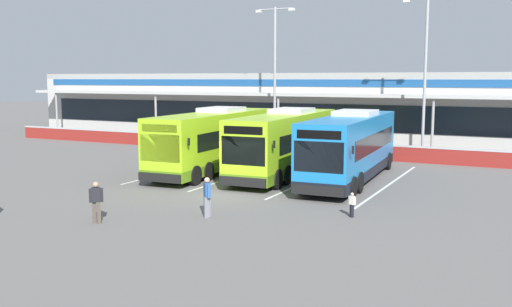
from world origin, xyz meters
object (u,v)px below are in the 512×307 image
(coach_bus_left_centre, at_px, (286,143))
(pedestrian_child, at_px, (352,204))
(pedestrian_in_dark_coat, at_px, (96,201))
(coach_bus_leftmost, at_px, (215,141))
(pedestrian_near_bin, at_px, (207,196))
(coach_bus_centre, at_px, (351,148))
(lamp_post_centre, at_px, (425,67))
(lamp_post_west, at_px, (275,69))

(coach_bus_left_centre, relative_size, pedestrian_child, 12.22)
(pedestrian_child, bearing_deg, pedestrian_in_dark_coat, -147.93)
(coach_bus_leftmost, height_order, pedestrian_near_bin, coach_bus_leftmost)
(coach_bus_centre, height_order, pedestrian_in_dark_coat, coach_bus_centre)
(pedestrian_child, height_order, lamp_post_centre, lamp_post_centre)
(pedestrian_child, relative_size, pedestrian_near_bin, 0.62)
(pedestrian_near_bin, distance_m, lamp_post_centre, 22.05)
(coach_bus_leftmost, xyz_separation_m, pedestrian_near_bin, (5.65, -10.14, -0.91))
(pedestrian_child, bearing_deg, lamp_post_centre, 91.87)
(lamp_post_centre, bearing_deg, coach_bus_left_centre, -121.11)
(lamp_post_west, bearing_deg, pedestrian_in_dark_coat, -81.25)
(coach_bus_left_centre, xyz_separation_m, pedestrian_near_bin, (1.36, -11.00, -0.91))
(coach_bus_centre, xyz_separation_m, pedestrian_child, (2.54, -8.01, -1.24))
(coach_bus_left_centre, height_order, lamp_post_west, lamp_post_west)
(pedestrian_in_dark_coat, bearing_deg, lamp_post_centre, 71.52)
(coach_bus_left_centre, bearing_deg, coach_bus_centre, -5.71)
(coach_bus_left_centre, xyz_separation_m, lamp_post_west, (-5.72, 10.86, 4.50))
(coach_bus_leftmost, xyz_separation_m, lamp_post_centre, (10.25, 10.73, 4.50))
(coach_bus_centre, bearing_deg, coach_bus_leftmost, -176.86)
(coach_bus_leftmost, xyz_separation_m, coach_bus_left_centre, (4.29, 0.86, 0.00))
(coach_bus_left_centre, distance_m, pedestrian_child, 10.74)
(pedestrian_in_dark_coat, relative_size, pedestrian_near_bin, 1.00)
(coach_bus_centre, xyz_separation_m, pedestrian_near_bin, (-2.65, -10.60, -0.91))
(pedestrian_in_dark_coat, distance_m, pedestrian_child, 10.02)
(coach_bus_left_centre, bearing_deg, lamp_post_west, 117.75)
(lamp_post_west, bearing_deg, lamp_post_centre, -4.87)
(pedestrian_near_bin, bearing_deg, coach_bus_leftmost, 119.11)
(pedestrian_child, distance_m, pedestrian_near_bin, 5.81)
(coach_bus_centre, bearing_deg, lamp_post_centre, 79.26)
(coach_bus_centre, height_order, lamp_post_west, lamp_post_west)
(lamp_post_centre, bearing_deg, pedestrian_in_dark_coat, -108.48)
(coach_bus_left_centre, xyz_separation_m, pedestrian_child, (6.55, -8.41, -1.24))
(pedestrian_near_bin, bearing_deg, coach_bus_centre, 75.97)
(lamp_post_centre, bearing_deg, pedestrian_child, -88.13)
(pedestrian_child, relative_size, lamp_post_west, 0.09)
(lamp_post_west, height_order, lamp_post_centre, same)
(coach_bus_leftmost, distance_m, lamp_post_west, 12.64)
(coach_bus_left_centre, xyz_separation_m, pedestrian_in_dark_coat, (-1.93, -13.73, -0.91))
(coach_bus_left_centre, relative_size, pedestrian_near_bin, 7.58)
(coach_bus_leftmost, bearing_deg, lamp_post_centre, 46.31)
(coach_bus_leftmost, relative_size, coach_bus_left_centre, 1.00)
(coach_bus_leftmost, height_order, lamp_post_centre, lamp_post_centre)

